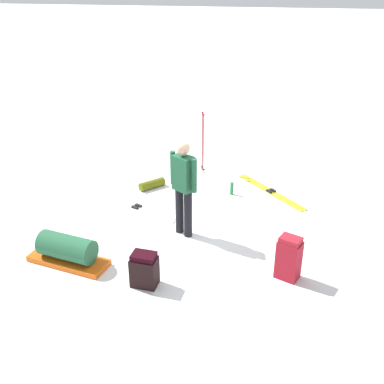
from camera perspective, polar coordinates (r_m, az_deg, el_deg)
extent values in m
plane|color=white|center=(8.47, 0.00, -4.24)|extent=(80.00, 80.00, 0.00)
cylinder|color=black|center=(8.02, -0.49, -2.66)|extent=(0.14, 0.14, 0.85)
cylinder|color=black|center=(8.14, -1.51, -2.19)|extent=(0.14, 0.14, 0.85)
cube|color=#1A4F31|center=(7.75, -1.04, 2.27)|extent=(0.37, 0.40, 0.60)
cylinder|color=#1A4F31|center=(7.59, 0.26, 1.96)|extent=(0.09, 0.09, 0.58)
cylinder|color=#1A4F31|center=(7.89, -2.31, 2.95)|extent=(0.09, 0.09, 0.58)
sphere|color=tan|center=(7.58, -1.07, 5.30)|extent=(0.22, 0.22, 0.22)
cube|color=silver|center=(9.18, -6.45, -1.74)|extent=(0.89, 1.69, 0.02)
cube|color=black|center=(9.17, -6.46, -1.60)|extent=(0.12, 0.15, 0.03)
cube|color=silver|center=(9.12, -6.86, -1.98)|extent=(0.89, 1.69, 0.02)
cube|color=black|center=(9.11, -6.87, -1.85)|extent=(0.12, 0.15, 0.03)
cube|color=gold|center=(9.79, 9.23, -0.05)|extent=(1.49, 1.32, 0.02)
cube|color=black|center=(9.77, 9.24, 0.08)|extent=(0.15, 0.14, 0.03)
cube|color=gold|center=(9.85, 9.67, 0.09)|extent=(1.49, 1.32, 0.02)
cube|color=black|center=(9.84, 9.68, 0.22)|extent=(0.15, 0.14, 0.03)
cube|color=maroon|center=(7.21, 11.52, -8.02)|extent=(0.37, 0.41, 0.62)
cube|color=maroon|center=(7.02, 11.78, -5.66)|extent=(0.33, 0.37, 0.08)
cube|color=black|center=(7.01, -5.74, -9.49)|extent=(0.32, 0.41, 0.46)
cube|color=black|center=(6.86, -5.84, -7.68)|extent=(0.28, 0.37, 0.08)
cylinder|color=maroon|center=(10.50, 1.23, 5.97)|extent=(0.02, 0.02, 1.29)
sphere|color=#A51919|center=(10.28, 1.27, 9.50)|extent=(0.05, 0.05, 0.05)
cylinder|color=black|center=(10.72, 1.20, 3.05)|extent=(0.07, 0.07, 0.01)
cylinder|color=maroon|center=(10.37, 1.36, 5.69)|extent=(0.02, 0.02, 1.29)
sphere|color=#A51919|center=(10.14, 1.41, 9.26)|extent=(0.05, 0.05, 0.05)
cylinder|color=black|center=(10.59, 1.33, 2.73)|extent=(0.07, 0.07, 0.01)
cube|color=#DA5710|center=(7.77, -14.60, -7.96)|extent=(0.74, 1.36, 0.09)
cylinder|color=#255E3C|center=(7.64, -14.80, -6.44)|extent=(0.60, 0.97, 0.40)
cylinder|color=#545B11|center=(9.85, -4.83, 0.93)|extent=(0.51, 0.52, 0.18)
cylinder|color=#247039|center=(9.58, 4.80, 0.42)|extent=(0.07, 0.07, 0.26)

